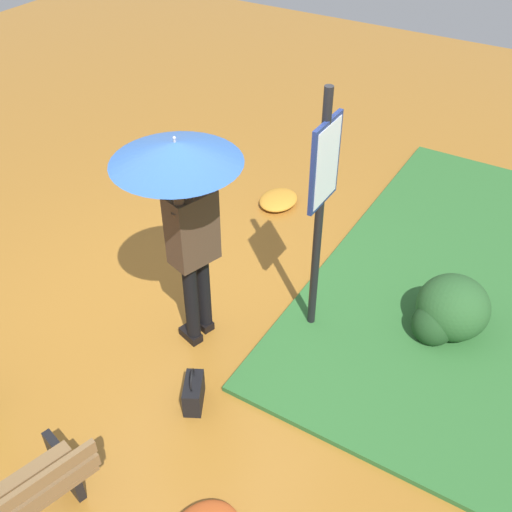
# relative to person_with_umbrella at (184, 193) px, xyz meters

# --- Properties ---
(ground_plane) EXTENTS (18.00, 18.00, 0.00)m
(ground_plane) POSITION_rel_person_with_umbrella_xyz_m (-0.05, -0.22, -1.55)
(ground_plane) COLOR #9E6623
(person_with_umbrella) EXTENTS (0.96, 0.96, 2.04)m
(person_with_umbrella) POSITION_rel_person_with_umbrella_xyz_m (0.00, 0.00, 0.00)
(person_with_umbrella) COLOR black
(person_with_umbrella) RESTS_ON ground_plane
(info_sign_post) EXTENTS (0.44, 0.07, 2.30)m
(info_sign_post) POSITION_rel_person_with_umbrella_xyz_m (-0.70, 0.80, -0.11)
(info_sign_post) COLOR black
(info_sign_post) RESTS_ON ground_plane
(handbag) EXTENTS (0.33, 0.27, 0.37)m
(handbag) POSITION_rel_person_with_umbrella_xyz_m (0.58, 0.40, -1.42)
(handbag) COLOR black
(handbag) RESTS_ON ground_plane
(shrub_cluster) EXTENTS (0.70, 0.64, 0.58)m
(shrub_cluster) POSITION_rel_person_with_umbrella_xyz_m (-1.24, 1.87, -1.28)
(shrub_cluster) COLOR #285628
(shrub_cluster) RESTS_ON ground_plane
(leaf_pile_near_person) EXTENTS (0.52, 0.42, 0.12)m
(leaf_pile_near_person) POSITION_rel_person_with_umbrella_xyz_m (-2.29, -0.45, -1.49)
(leaf_pile_near_person) COLOR #C68428
(leaf_pile_near_person) RESTS_ON ground_plane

